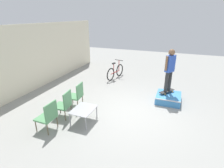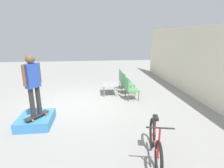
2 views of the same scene
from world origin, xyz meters
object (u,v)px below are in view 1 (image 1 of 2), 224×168
Objects in this scene: skateboard_on_ramp at (167,91)px; patio_chair_left at (48,115)px; coffee_table at (84,110)px; bicycle at (115,72)px; skate_ramp_box at (168,98)px; patio_chair_center at (64,104)px; person_skater at (170,67)px; patio_chair_right at (77,94)px.

skateboard_on_ramp is 4.75m from patio_chair_left.
bicycle reaches higher than coffee_table.
bicycle reaches higher than skate_ramp_box.
coffee_table is 0.76m from patio_chair_center.
bicycle is (1.73, 2.94, 0.01)m from skateboard_on_ramp.
person_skater reaches higher than bicycle.
patio_chair_left and patio_chair_right have the same top height.
skate_ramp_box is 0.69× the size of bicycle.
patio_chair_center is (-2.72, 3.17, -0.89)m from person_skater.
patio_chair_right is (-1.92, 3.17, 0.15)m from skateboard_on_ramp.
coffee_table is (-2.73, 2.41, 0.05)m from skateboard_on_ramp.
patio_chair_center is at bearing -5.95° from patio_chair_right.
patio_chair_center is at bearing 164.72° from person_skater.
bicycle is (5.27, -0.23, -0.15)m from patio_chair_left.
person_skater reaches higher than patio_chair_right.
person_skater is 3.78m from coffee_table.
coffee_table is at bearing 135.69° from skate_ramp_box.
skateboard_on_ramp reaches higher than skate_ramp_box.
bicycle is at bearing 58.09° from skate_ramp_box.
skate_ramp_box is 1.16× the size of patio_chair_right.
patio_chair_right is at bearing 118.31° from skate_ramp_box.
patio_chair_left is (-0.80, 0.75, 0.10)m from coffee_table.
coffee_table is 4.49m from bicycle.
patio_chair_left is 1.00× the size of patio_chair_right.
person_skater is 1.81× the size of patio_chair_left.
patio_chair_right is at bearing -179.35° from patio_chair_left.
skateboard_on_ramp is 0.86× the size of coffee_table.
skateboard_on_ramp is 0.77× the size of patio_chair_center.
skateboard_on_ramp is 4.18m from patio_chair_center.
patio_chair_center is (-2.72, 3.17, 0.15)m from skateboard_on_ramp.
patio_chair_left is at bearing 135.96° from skate_ramp_box.
patio_chair_right is (0.81, 0.75, 0.10)m from coffee_table.
patio_chair_right is at bearing 155.85° from skateboard_on_ramp.
skateboard_on_ramp is (0.16, 0.10, 0.23)m from skate_ramp_box.
patio_chair_right is 0.59× the size of bicycle.
bicycle reaches higher than patio_chair_center.
patio_chair_right is at bearing -171.52° from bicycle.
skate_ramp_box is 1.16× the size of patio_chair_center.
skate_ramp_box is at bearing -109.80° from bicycle.
person_skater reaches higher than patio_chair_center.
person_skater is at bearing 115.31° from patio_chair_right.
patio_chair_right is (0.80, -0.00, 0.00)m from patio_chair_center.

